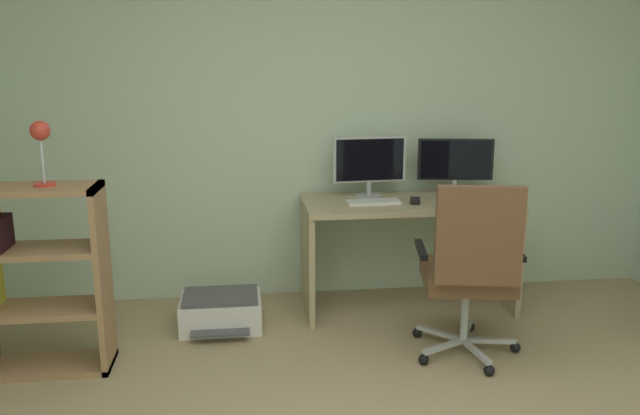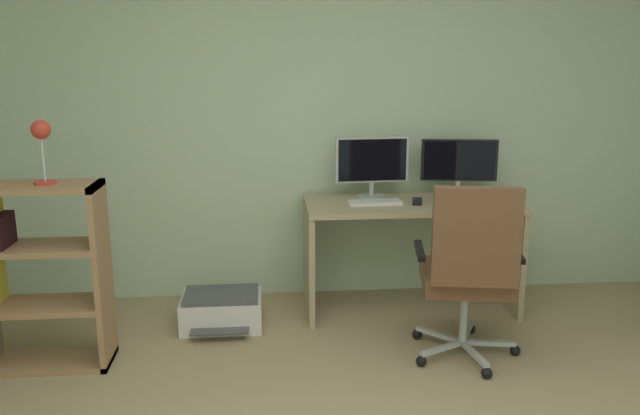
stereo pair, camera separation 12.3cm
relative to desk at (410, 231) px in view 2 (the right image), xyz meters
The scene contains 10 objects.
wall_back 1.05m from the desk, 145.46° to the left, with size 4.94×0.10×2.61m, color beige.
desk is the anchor object (origin of this frame).
monitor_main 0.52m from the desk, 147.48° to the left, with size 0.49×0.18×0.40m.
monitor_secondary 0.58m from the desk, 22.85° to the left, with size 0.51×0.18×0.38m.
keyboard 0.33m from the desk, 166.98° to the right, with size 0.34×0.13×0.02m, color silver.
computer_mouse 0.24m from the desk, 75.98° to the right, with size 0.06×0.10×0.03m, color black.
office_chair 0.82m from the desk, 80.20° to the right, with size 0.63×0.63×1.03m.
bookshelf 2.41m from the desk, 164.69° to the right, with size 0.82×0.30×1.02m.
desk_lamp 2.29m from the desk, 163.04° to the right, with size 0.11×0.11×0.33m.
printer 1.32m from the desk, behind, with size 0.50×0.44×0.22m.
Camera 2 is at (-0.36, -1.83, 1.65)m, focal length 35.70 mm.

